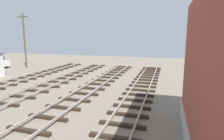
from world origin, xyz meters
The scene contains 1 object.
utility_pole_far centered at (-17.68, 20.64, 4.12)m, with size 1.80×0.24×7.86m.
Camera 1 is at (2.68, -2.16, 4.67)m, focal length 29.76 mm.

